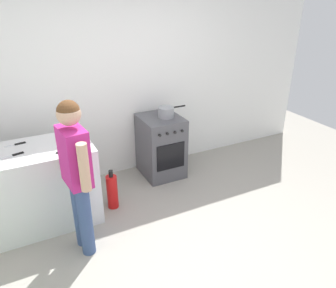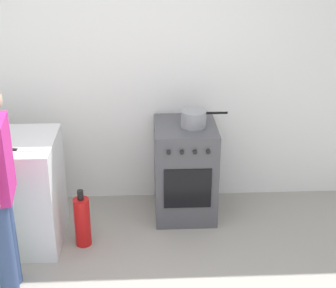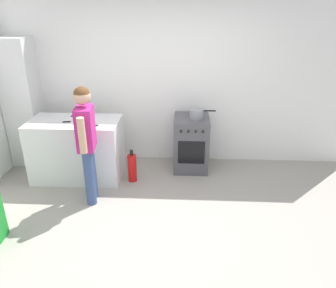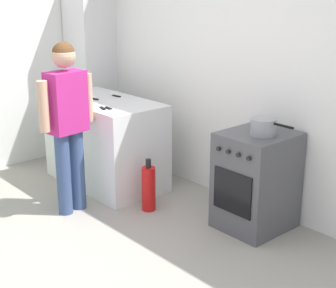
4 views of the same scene
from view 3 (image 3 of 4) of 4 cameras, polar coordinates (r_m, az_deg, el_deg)
ground_plane at (r=4.02m, az=-0.99°, el=-14.41°), size 8.00×8.00×0.00m
back_wall at (r=5.24m, az=0.36°, el=10.70°), size 6.00×0.10×2.60m
counter_unit at (r=5.06m, az=-15.54°, el=-0.89°), size 1.30×0.70×0.90m
oven_left at (r=5.16m, az=4.04°, el=0.18°), size 0.53×0.62×0.85m
pot at (r=4.96m, az=4.99°, el=5.28°), size 0.39×0.21×0.14m
knife_paring at (r=5.08m, az=-16.25°, el=4.68°), size 0.21×0.05×0.01m
knife_utility at (r=4.60m, az=-11.99°, el=3.13°), size 0.25×0.06×0.01m
knife_bread at (r=4.88m, az=-18.46°, el=3.59°), size 0.35×0.11×0.01m
knife_carving at (r=4.64m, az=-14.26°, el=3.11°), size 0.32×0.13×0.01m
person at (r=4.20m, az=-14.03°, el=1.19°), size 0.24×0.57×1.56m
fire_extinguisher at (r=4.88m, az=-6.26°, el=-4.11°), size 0.13×0.13×0.50m
larder_cabinet at (r=5.65m, az=-23.93°, el=6.48°), size 0.48×0.44×2.00m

